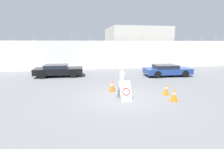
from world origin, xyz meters
The scene contains 10 objects.
ground_plane centered at (0.00, 0.00, 0.00)m, with size 90.00×90.00×0.00m, color slate.
perimeter_wall centered at (0.00, 11.15, 1.68)m, with size 36.00×0.30×3.80m.
building_block centered at (6.16, 16.39, 2.64)m, with size 8.23×7.96×5.29m.
barricade_sign centered at (0.05, -0.50, 0.52)m, with size 0.73×0.91×1.05m.
security_guard centered at (0.07, 0.16, 0.96)m, with size 0.38×0.63×1.73m.
traffic_cone_near centered at (2.66, -1.16, 0.35)m, with size 0.41×0.41×0.70m.
traffic_cone_mid centered at (-0.32, 1.32, 0.38)m, with size 0.42×0.42×0.77m.
traffic_cone_far centered at (2.77, -0.05, 0.36)m, with size 0.36×0.36×0.73m.
parked_car_front_coupe centered at (-4.32, 7.22, 0.59)m, with size 4.37×1.95×1.11m.
parked_car_far_side centered at (5.77, 5.58, 0.56)m, with size 4.34×2.04×1.07m.
Camera 1 is at (-2.35, -9.52, 3.14)m, focal length 28.00 mm.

